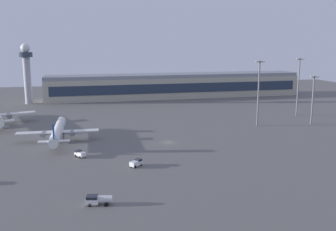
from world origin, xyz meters
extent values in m
plane|color=#605E5B|center=(0.00, 0.00, 0.00)|extent=(416.00, 416.00, 0.00)
cube|color=#B2AD99|center=(33.12, 117.56, 7.00)|extent=(176.20, 22.00, 14.00)
cube|color=#263347|center=(33.12, 106.36, 7.70)|extent=(169.16, 0.40, 6.16)
cube|color=gray|center=(33.12, 117.56, 15.20)|extent=(176.20, 19.80, 2.40)
cylinder|color=#A8A8B2|center=(-63.84, 110.61, 14.55)|extent=(4.40, 4.40, 29.09)
cylinder|color=#2D3847|center=(-63.84, 110.61, 30.59)|extent=(8.00, 8.00, 3.00)
sphere|color=silver|center=(-63.84, 110.61, 34.61)|extent=(5.60, 5.60, 5.60)
cylinder|color=silver|center=(-41.62, 12.84, 4.01)|extent=(4.93, 35.34, 3.72)
cone|color=silver|center=(-40.97, 31.62, 4.01)|extent=(3.61, 2.47, 3.53)
cone|color=silver|center=(-42.27, -6.13, 4.01)|extent=(3.44, 2.85, 3.35)
cube|color=silver|center=(-41.65, 11.87, 3.82)|extent=(31.43, 4.99, 0.34)
cube|color=silver|center=(-42.21, -4.27, 4.21)|extent=(10.84, 2.72, 0.34)
cube|color=#19479E|center=(-42.20, -3.98, 7.19)|extent=(0.40, 3.14, 6.36)
cylinder|color=slate|center=(-47.03, 12.05, 3.13)|extent=(2.27, 3.60, 2.15)
cylinder|color=slate|center=(-36.27, 11.68, 3.13)|extent=(2.27, 3.60, 2.15)
cube|color=#19479E|center=(-41.62, 12.84, 2.99)|extent=(4.46, 32.51, 0.35)
cylinder|color=#333338|center=(-41.23, 24.11, 2.28)|extent=(0.27, 0.27, 3.47)
cylinder|color=black|center=(-41.23, 24.11, 0.54)|extent=(0.43, 1.09, 1.08)
cylinder|color=#333338|center=(-43.85, 10.47, 2.28)|extent=(0.27, 0.27, 3.47)
cylinder|color=black|center=(-43.85, 10.47, 0.54)|extent=(0.43, 1.09, 1.08)
cylinder|color=#333338|center=(-39.55, 10.32, 2.28)|extent=(0.27, 0.27, 3.47)
cylinder|color=black|center=(-39.55, 10.32, 0.54)|extent=(0.43, 1.09, 1.08)
cylinder|color=slate|center=(-66.13, 52.13, 3.67)|extent=(3.57, 4.67, 2.53)
cylinder|color=#333338|center=(-69.29, 49.42, 2.67)|extent=(0.32, 0.32, 4.08)
cylinder|color=black|center=(-69.29, 49.42, 0.63)|extent=(0.79, 1.34, 1.26)
cube|color=white|center=(-30.97, -51.28, 1.05)|extent=(3.41, 2.93, 1.20)
cube|color=#1E232D|center=(-30.97, -51.28, 2.00)|extent=(3.02, 2.67, 0.70)
cylinder|color=silver|center=(-28.32, -51.80, 1.44)|extent=(4.47, 2.57, 1.80)
cylinder|color=black|center=(-31.59, -52.23, 0.45)|extent=(0.94, 0.47, 0.90)
cylinder|color=black|center=(-31.18, -50.17, 0.45)|extent=(0.94, 0.47, 0.90)
cylinder|color=black|center=(-27.82, -52.96, 0.45)|extent=(0.94, 0.47, 0.90)
cylinder|color=black|center=(-27.42, -50.90, 0.45)|extent=(0.94, 0.47, 0.90)
cube|color=white|center=(-15.79, -24.98, 1.00)|extent=(2.89, 2.88, 1.10)
cube|color=#1E232D|center=(-15.79, -24.98, 1.90)|extent=(2.59, 2.59, 0.70)
cube|color=white|center=(-17.26, -26.17, 1.15)|extent=(3.07, 3.00, 1.40)
cylinder|color=black|center=(-16.10, -24.13, 0.45)|extent=(0.89, 0.80, 0.90)
cylinder|color=black|center=(-15.03, -25.45, 0.45)|extent=(0.89, 0.80, 0.90)
cylinder|color=black|center=(-18.19, -25.83, 0.45)|extent=(0.89, 0.80, 0.90)
cylinder|color=black|center=(-17.12, -27.15, 0.45)|extent=(0.89, 0.80, 0.90)
cube|color=white|center=(-34.02, -10.59, 1.00)|extent=(2.82, 2.85, 1.10)
cube|color=#1E232D|center=(-34.02, -10.59, 1.90)|extent=(2.55, 2.55, 0.70)
cube|color=white|center=(-32.99, -12.18, 1.15)|extent=(2.92, 3.06, 1.40)
cylinder|color=black|center=(-34.89, -10.81, 0.45)|extent=(0.74, 0.92, 0.90)
cylinder|color=black|center=(-33.46, -9.88, 0.45)|extent=(0.74, 0.92, 0.90)
cylinder|color=black|center=(-33.43, -13.06, 0.45)|extent=(0.74, 0.92, 0.90)
cylinder|color=black|center=(-32.00, -12.14, 0.45)|extent=(0.74, 0.92, 0.90)
cylinder|color=slate|center=(46.76, 19.29, 15.05)|extent=(0.70, 0.70, 30.11)
cube|color=slate|center=(46.76, 19.29, 29.51)|extent=(4.80, 0.40, 0.40)
sphere|color=#F9EAB2|center=(44.96, 19.29, 29.51)|extent=(0.90, 0.90, 0.90)
sphere|color=#F9EAB2|center=(48.56, 19.29, 29.51)|extent=(0.90, 0.90, 0.90)
cylinder|color=slate|center=(78.52, 37.68, 15.08)|extent=(0.70, 0.70, 30.16)
cube|color=slate|center=(78.52, 37.68, 29.56)|extent=(4.80, 0.40, 0.40)
sphere|color=#F9EAB2|center=(76.72, 37.68, 29.56)|extent=(0.90, 0.90, 0.90)
sphere|color=#F9EAB2|center=(80.32, 37.68, 29.56)|extent=(0.90, 0.90, 0.90)
cylinder|color=slate|center=(73.25, 16.65, 11.47)|extent=(0.70, 0.70, 22.95)
cube|color=slate|center=(73.25, 16.65, 22.35)|extent=(4.80, 0.40, 0.40)
sphere|color=#F9EAB2|center=(71.45, 16.65, 22.35)|extent=(0.90, 0.90, 0.90)
sphere|color=#F9EAB2|center=(75.05, 16.65, 22.35)|extent=(0.90, 0.90, 0.90)
camera|label=1|loc=(-32.84, -137.63, 38.34)|focal=40.40mm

